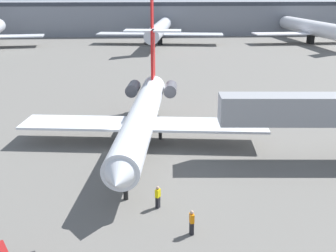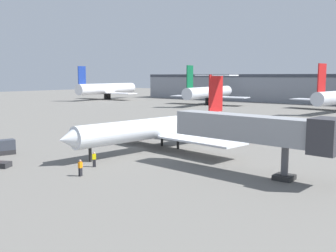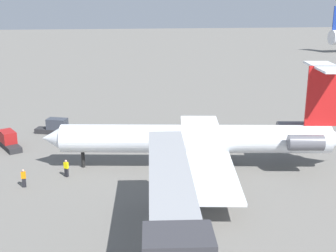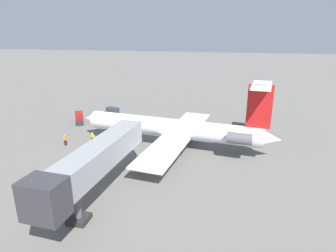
% 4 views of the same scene
% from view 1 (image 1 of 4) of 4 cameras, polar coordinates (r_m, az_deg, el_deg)
% --- Properties ---
extents(ground_plane, '(400.00, 400.00, 0.10)m').
position_cam_1_polar(ground_plane, '(41.16, -6.45, -3.06)').
color(ground_plane, '#66635E').
extents(regional_jet, '(24.88, 30.38, 10.18)m').
position_cam_1_polar(regional_jet, '(41.41, -3.41, 1.76)').
color(regional_jet, silver).
rests_on(regional_jet, ground_plane).
extents(jet_bridge, '(17.86, 4.20, 6.30)m').
position_cam_1_polar(jet_bridge, '(39.68, 21.47, 2.02)').
color(jet_bridge, gray).
rests_on(jet_bridge, ground_plane).
extents(ground_crew_marshaller, '(0.43, 0.48, 1.69)m').
position_cam_1_polar(ground_crew_marshaller, '(29.90, -1.41, -9.71)').
color(ground_crew_marshaller, black).
rests_on(ground_crew_marshaller, ground_plane).
extents(ground_crew_loader, '(0.30, 0.42, 1.69)m').
position_cam_1_polar(ground_crew_loader, '(27.01, 3.28, -13.07)').
color(ground_crew_loader, black).
rests_on(ground_crew_loader, ground_plane).
extents(terminal_building, '(167.17, 21.78, 10.65)m').
position_cam_1_polar(terminal_building, '(147.09, -4.99, 14.64)').
color(terminal_building, gray).
rests_on(terminal_building, ground_plane).
extents(parked_airliner_centre, '(35.21, 41.40, 13.05)m').
position_cam_1_polar(parked_airliner_centre, '(117.44, -1.13, 13.16)').
color(parked_airliner_centre, silver).
rests_on(parked_airliner_centre, ground_plane).
extents(parked_airliner_east_mid, '(33.01, 39.18, 13.37)m').
position_cam_1_polar(parked_airliner_east_mid, '(125.67, 19.17, 12.60)').
color(parked_airliner_east_mid, white).
rests_on(parked_airliner_east_mid, ground_plane).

